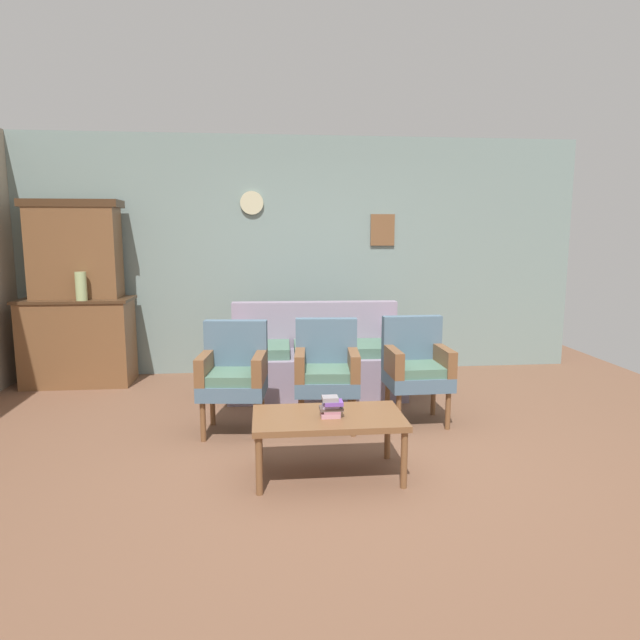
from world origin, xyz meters
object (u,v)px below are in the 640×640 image
(book_stack_on_table, at_px, (331,407))
(vase_on_cabinet, at_px, (81,286))
(armchair_by_doorway, at_px, (416,365))
(armchair_row_middle, at_px, (234,372))
(armchair_near_cabinet, at_px, (327,369))
(floral_couch, at_px, (316,361))
(side_cabinet, at_px, (79,341))
(coffee_table, at_px, (328,422))

(book_stack_on_table, bearing_deg, vase_on_cabinet, 133.40)
(armchair_by_doorway, xyz_separation_m, book_stack_on_table, (-0.86, -1.06, -0.01))
(armchair_row_middle, distance_m, armchair_near_cabinet, 0.77)
(armchair_row_middle, bearing_deg, floral_couch, 53.73)
(armchair_row_middle, relative_size, book_stack_on_table, 5.87)
(floral_couch, xyz_separation_m, armchair_by_doorway, (0.77, -0.97, 0.17))
(side_cabinet, relative_size, armchair_by_doorway, 1.28)
(side_cabinet, height_order, coffee_table, side_cabinet)
(side_cabinet, bearing_deg, armchair_near_cabinet, -32.74)
(armchair_near_cabinet, relative_size, coffee_table, 0.90)
(armchair_near_cabinet, bearing_deg, side_cabinet, 147.26)
(armchair_by_doorway, xyz_separation_m, coffee_table, (-0.88, -1.01, -0.12))
(armchair_row_middle, height_order, book_stack_on_table, armchair_row_middle)
(vase_on_cabinet, relative_size, armchair_by_doorway, 0.33)
(armchair_by_doorway, distance_m, coffee_table, 1.35)
(armchair_near_cabinet, distance_m, book_stack_on_table, 1.00)
(coffee_table, height_order, book_stack_on_table, book_stack_on_table)
(armchair_row_middle, bearing_deg, book_stack_on_table, -54.87)
(armchair_near_cabinet, relative_size, armchair_by_doorway, 1.00)
(book_stack_on_table, bearing_deg, coffee_table, 110.22)
(side_cabinet, distance_m, armchair_row_middle, 2.38)
(armchair_near_cabinet, height_order, armchair_by_doorway, same)
(armchair_row_middle, xyz_separation_m, book_stack_on_table, (0.68, -0.97, -0.01))
(armchair_by_doorway, distance_m, book_stack_on_table, 1.36)
(side_cabinet, distance_m, armchair_by_doorway, 3.62)
(floral_couch, distance_m, armchair_near_cabinet, 1.04)
(side_cabinet, height_order, armchair_row_middle, side_cabinet)
(armchair_row_middle, xyz_separation_m, armchair_by_doorway, (1.55, 0.09, 0.00))
(vase_on_cabinet, distance_m, armchair_by_doorway, 3.48)
(armchair_row_middle, height_order, armchair_by_doorway, same)
(armchair_near_cabinet, height_order, coffee_table, armchair_near_cabinet)
(vase_on_cabinet, xyz_separation_m, book_stack_on_table, (2.29, -2.42, -0.59))
(vase_on_cabinet, height_order, armchair_by_doorway, vase_on_cabinet)
(armchair_near_cabinet, bearing_deg, floral_couch, 89.31)
(floral_couch, xyz_separation_m, book_stack_on_table, (-0.10, -2.03, 0.16))
(book_stack_on_table, bearing_deg, armchair_by_doorway, 50.77)
(armchair_row_middle, relative_size, armchair_by_doorway, 1.00)
(vase_on_cabinet, height_order, armchair_row_middle, vase_on_cabinet)
(side_cabinet, bearing_deg, armchair_by_doorway, -25.31)
(armchair_by_doorway, bearing_deg, armchair_near_cabinet, -175.91)
(floral_couch, bearing_deg, book_stack_on_table, -92.71)
(floral_couch, height_order, book_stack_on_table, floral_couch)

